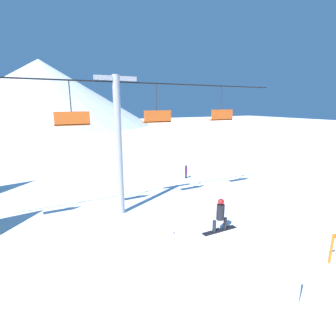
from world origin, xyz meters
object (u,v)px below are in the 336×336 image
at_px(trail_marker, 332,248).
at_px(distant_skier, 186,171).
at_px(snowboarder, 220,215).
at_px(snow_ramp, 230,267).

bearing_deg(trail_marker, distant_skier, 84.04).
xyz_separation_m(trail_marker, distant_skier, (1.48, 14.17, -0.06)).
bearing_deg(distant_skier, snowboarder, -116.06).
height_order(snow_ramp, trail_marker, snow_ramp).
relative_size(snow_ramp, trail_marker, 2.78).
xyz_separation_m(snow_ramp, trail_marker, (4.85, -0.81, -0.13)).
distance_m(snowboarder, trail_marker, 5.18).
bearing_deg(snow_ramp, trail_marker, -9.44).
bearing_deg(trail_marker, snow_ramp, 170.56).
bearing_deg(snowboarder, distant_skier, 63.94).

